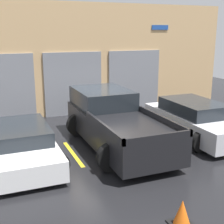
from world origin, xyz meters
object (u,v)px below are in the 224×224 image
(sedan_side, at_px, (194,120))
(traffic_cone, at_px, (182,214))
(pickup_truck, at_px, (114,121))
(sedan_white, at_px, (22,144))

(sedan_side, xyz_separation_m, traffic_cone, (-3.58, -4.48, -0.37))
(pickup_truck, relative_size, sedan_white, 1.25)
(sedan_side, distance_m, traffic_cone, 5.75)
(sedan_side, bearing_deg, traffic_cone, -128.60)
(pickup_truck, height_order, traffic_cone, pickup_truck)
(sedan_side, bearing_deg, pickup_truck, 174.81)
(sedan_white, bearing_deg, traffic_cone, -60.25)
(pickup_truck, bearing_deg, traffic_cone, -96.09)
(pickup_truck, xyz_separation_m, sedan_side, (3.07, -0.28, -0.20))
(sedan_white, relative_size, traffic_cone, 7.71)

